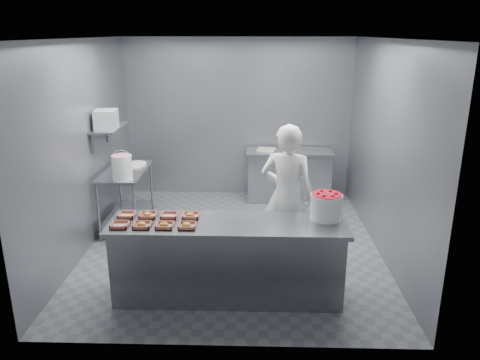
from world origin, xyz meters
name	(u,v)px	position (x,y,z in m)	size (l,w,h in m)	color
floor	(233,244)	(0.00, 0.00, 0.00)	(4.50, 4.50, 0.00)	#4C4C51
ceiling	(232,38)	(0.00, 0.00, 2.80)	(4.50, 4.50, 0.00)	white
wall_back	(238,118)	(0.00, 2.25, 1.40)	(4.00, 0.04, 2.80)	slate
wall_left	(84,147)	(-2.00, 0.00, 1.40)	(0.04, 4.50, 2.80)	slate
wall_right	(384,149)	(2.00, 0.00, 1.40)	(0.04, 4.50, 2.80)	slate
service_counter	(228,260)	(0.00, -1.35, 0.45)	(2.60, 0.70, 0.90)	slate
prep_table	(126,190)	(-1.65, 0.60, 0.59)	(0.60, 1.20, 0.90)	slate
back_counter	(289,175)	(0.90, 1.90, 0.45)	(1.50, 0.60, 0.90)	slate
wall_shelf	(110,127)	(-1.82, 0.60, 1.55)	(0.35, 0.90, 0.03)	slate
tray_0	(120,225)	(-1.14, -1.49, 0.92)	(0.19, 0.18, 0.04)	tan
tray_1	(142,225)	(-0.90, -1.49, 0.92)	(0.19, 0.18, 0.06)	tan
tray_2	(165,225)	(-0.66, -1.49, 0.92)	(0.19, 0.18, 0.06)	tan
tray_3	(187,225)	(-0.42, -1.49, 0.92)	(0.19, 0.18, 0.06)	tan
tray_4	(127,215)	(-1.14, -1.21, 0.92)	(0.19, 0.18, 0.04)	tan
tray_5	(148,215)	(-0.90, -1.21, 0.92)	(0.19, 0.18, 0.06)	tan
tray_6	(169,215)	(-0.66, -1.21, 0.92)	(0.19, 0.18, 0.04)	tan
tray_7	(191,215)	(-0.42, -1.21, 0.92)	(0.19, 0.18, 0.06)	tan
worker	(287,196)	(0.70, -0.52, 0.92)	(0.67, 0.44, 1.83)	white
strawberry_tub	(326,205)	(1.08, -1.20, 1.05)	(0.35, 0.35, 0.29)	silver
glaze_bucket	(122,167)	(-1.55, 0.16, 1.08)	(0.29, 0.28, 0.43)	silver
bucket_lid	(136,164)	(-1.56, 0.93, 0.91)	(0.32, 0.32, 0.02)	silver
rag	(136,167)	(-1.51, 0.75, 0.91)	(0.14, 0.12, 0.02)	#CCB28C
appliance	(106,119)	(-1.82, 0.47, 1.70)	(0.31, 0.35, 0.26)	gray
paper_stack	(266,149)	(0.50, 1.90, 0.92)	(0.30, 0.22, 0.04)	silver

